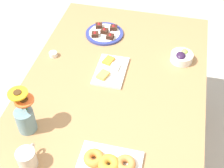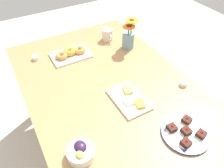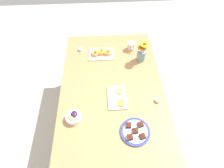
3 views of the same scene
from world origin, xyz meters
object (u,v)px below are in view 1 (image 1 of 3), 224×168
object	(u,v)px
grape_bowl	(182,57)
croissant_platter	(109,163)
flower_vase	(25,118)
dining_table	(112,100)
coffee_mug	(27,158)
cheese_platter	(110,70)
jam_cup_honey	(53,54)
dessert_plate	(104,33)

from	to	relation	value
grape_bowl	croissant_platter	xyz separation A→B (m)	(-0.78, 0.26, -0.01)
flower_vase	dining_table	bearing A→B (deg)	-44.16
coffee_mug	cheese_platter	distance (m)	0.70
coffee_mug	grape_bowl	bearing A→B (deg)	-35.25
cheese_platter	jam_cup_honey	xyz separation A→B (m)	(0.06, 0.37, 0.01)
croissant_platter	dining_table	bearing A→B (deg)	11.39
dining_table	dessert_plate	xyz separation A→B (m)	(0.47, 0.16, 0.10)
grape_bowl	jam_cup_honey	size ratio (longest dim) A/B	2.73
grape_bowl	dessert_plate	world-z (taller)	grape_bowl
cheese_platter	flower_vase	size ratio (longest dim) A/B	1.09
dining_table	coffee_mug	bearing A→B (deg)	154.29
jam_cup_honey	flower_vase	size ratio (longest dim) A/B	0.20
jam_cup_honey	dessert_plate	bearing A→B (deg)	-41.46
dining_table	coffee_mug	size ratio (longest dim) A/B	13.39
jam_cup_honey	dessert_plate	distance (m)	0.38
coffee_mug	grape_bowl	xyz separation A→B (m)	(0.85, -0.60, -0.02)
coffee_mug	jam_cup_honey	size ratio (longest dim) A/B	2.49
dining_table	dessert_plate	size ratio (longest dim) A/B	6.50
croissant_platter	flower_vase	bearing A→B (deg)	75.52
flower_vase	grape_bowl	bearing A→B (deg)	-45.58
cheese_platter	dining_table	bearing A→B (deg)	-162.73
dining_table	flower_vase	bearing A→B (deg)	135.84
dining_table	grape_bowl	size ratio (longest dim) A/B	12.21
dessert_plate	flower_vase	world-z (taller)	flower_vase
jam_cup_honey	flower_vase	world-z (taller)	flower_vase
dessert_plate	flower_vase	bearing A→B (deg)	167.89
cheese_platter	croissant_platter	bearing A→B (deg)	-167.25
coffee_mug	flower_vase	xyz separation A→B (m)	(0.18, 0.08, 0.03)
jam_cup_honey	dining_table	bearing A→B (deg)	-115.08
flower_vase	dessert_plate	bearing A→B (deg)	-12.11
croissant_platter	coffee_mug	bearing A→B (deg)	101.53
dining_table	jam_cup_honey	distance (m)	0.46
grape_bowl	cheese_platter	xyz separation A→B (m)	(-0.19, 0.39, -0.02)
dessert_plate	flower_vase	xyz separation A→B (m)	(-0.82, 0.18, 0.07)
dessert_plate	dining_table	bearing A→B (deg)	-161.31
croissant_platter	dessert_plate	bearing A→B (deg)	15.17
dining_table	coffee_mug	xyz separation A→B (m)	(-0.53, 0.25, 0.13)
dining_table	flower_vase	size ratio (longest dim) A/B	6.73
grape_bowl	flower_vase	size ratio (longest dim) A/B	0.55
grape_bowl	dessert_plate	size ratio (longest dim) A/B	0.53
dining_table	croissant_platter	size ratio (longest dim) A/B	5.71
dining_table	cheese_platter	xyz separation A→B (m)	(0.13, 0.04, 0.10)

